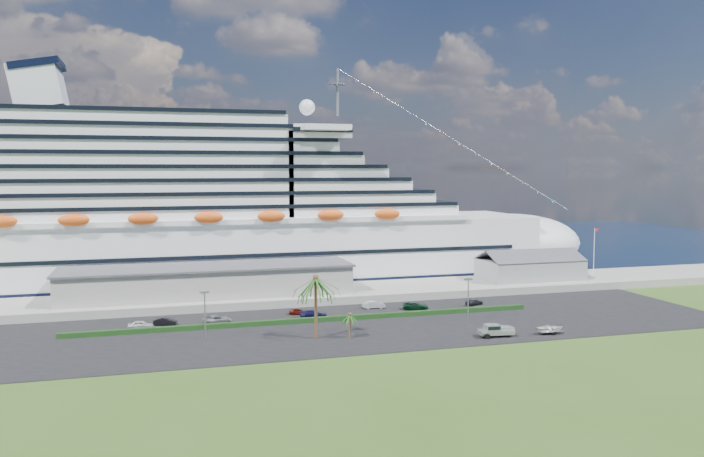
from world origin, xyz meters
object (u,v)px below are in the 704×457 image
object	(u,v)px
parked_car_3	(314,314)
pickup_truck	(495,330)
boat_trailer	(550,328)
cruise_ship	(214,217)

from	to	relation	value
parked_car_3	pickup_truck	xyz separation A→B (m)	(26.44, -22.84, 0.43)
boat_trailer	cruise_ship	bearing A→B (deg)	126.80
parked_car_3	boat_trailer	xyz separation A→B (m)	(36.48, -23.82, 0.27)
pickup_truck	parked_car_3	bearing A→B (deg)	139.18
parked_car_3	pickup_truck	size ratio (longest dim) A/B	0.82
cruise_ship	parked_car_3	bearing A→B (deg)	-71.75
cruise_ship	boat_trailer	distance (m)	86.84
cruise_ship	pickup_truck	size ratio (longest dim) A/B	30.21
cruise_ship	pickup_truck	xyz separation A→B (m)	(41.14, -67.42, -15.39)
parked_car_3	pickup_truck	distance (m)	34.94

